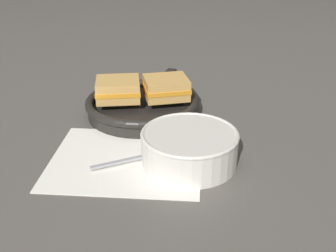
# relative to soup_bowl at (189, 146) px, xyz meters

# --- Properties ---
(ground_plane) EXTENTS (4.00, 4.00, 0.00)m
(ground_plane) POSITION_rel_soup_bowl_xyz_m (-0.09, 0.03, -0.04)
(ground_plane) COLOR #56514C
(napkin) EXTENTS (0.31, 0.27, 0.00)m
(napkin) POSITION_rel_soup_bowl_xyz_m (-0.12, -0.01, -0.03)
(napkin) COLOR white
(napkin) RESTS_ON ground_plane
(soup_bowl) EXTENTS (0.18, 0.18, 0.06)m
(soup_bowl) POSITION_rel_soup_bowl_xyz_m (0.00, 0.00, 0.00)
(soup_bowl) COLOR silver
(soup_bowl) RESTS_ON ground_plane
(spoon) EXTENTS (0.13, 0.10, 0.01)m
(spoon) POSITION_rel_soup_bowl_xyz_m (-0.08, -0.01, -0.03)
(spoon) COLOR #9E9EA3
(spoon) RESTS_ON napkin
(skillet) EXTENTS (0.26, 0.37, 0.04)m
(skillet) POSITION_rel_soup_bowl_xyz_m (-0.14, 0.19, -0.01)
(skillet) COLOR black
(skillet) RESTS_ON ground_plane
(sandwich_near_left) EXTENTS (0.12, 0.12, 0.05)m
(sandwich_near_left) POSITION_rel_soup_bowl_xyz_m (-0.09, 0.21, 0.03)
(sandwich_near_left) COLOR tan
(sandwich_near_left) RESTS_ON skillet
(sandwich_near_right) EXTENTS (0.12, 0.11, 0.05)m
(sandwich_near_right) POSITION_rel_soup_bowl_xyz_m (-0.19, 0.17, 0.03)
(sandwich_near_right) COLOR tan
(sandwich_near_right) RESTS_ON skillet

